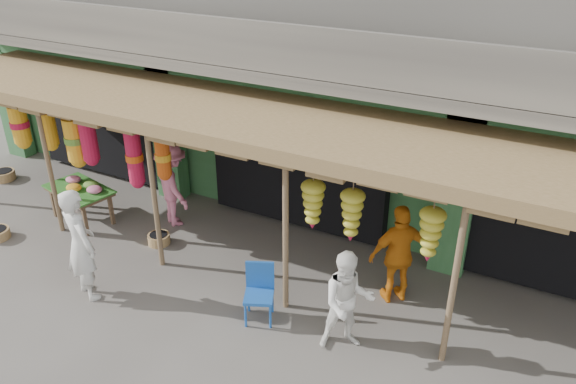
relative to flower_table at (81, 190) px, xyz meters
The scene contains 11 objects.
ground 3.97m from the flower_table, ahead, with size 80.00×80.00×0.00m, color #514C47.
building 6.57m from the flower_table, 49.36° to the left, with size 16.40×6.80×7.00m.
awning 4.23m from the flower_table, ahead, with size 14.00×2.70×2.79m.
flower_table is the anchor object (origin of this frame).
blue_chair 4.75m from the flower_table, 11.06° to the right, with size 0.58×0.59×0.92m.
basket_left 3.19m from the flower_table, behind, with size 0.51×0.51×0.21m, color olive.
basket_right 1.99m from the flower_table, ahead, with size 0.42×0.42×0.19m, color #997547.
person_front 2.60m from the flower_table, 42.71° to the right, with size 0.70×0.46×1.92m, color silver.
person_right 6.15m from the flower_table, ahead, with size 0.76×0.59×1.56m, color white.
person_vendor 6.40m from the flower_table, ahead, with size 1.00×0.41×1.70m, color orange.
person_shopper 1.87m from the flower_table, 24.59° to the left, with size 1.10×0.63×1.70m, color pink.
Camera 1 is at (4.39, -6.49, 5.71)m, focal length 35.00 mm.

